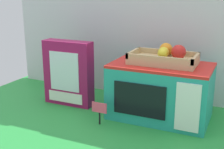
% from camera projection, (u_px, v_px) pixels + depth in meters
% --- Properties ---
extents(ground_plane, '(1.70, 1.70, 0.00)m').
position_uv_depth(ground_plane, '(126.00, 115.00, 1.42)').
color(ground_plane, green).
rests_on(ground_plane, ground).
extents(display_back_panel, '(1.61, 0.03, 0.63)m').
position_uv_depth(display_back_panel, '(148.00, 39.00, 1.60)').
color(display_back_panel, silver).
rests_on(display_back_panel, ground).
extents(toy_microwave, '(0.44, 0.27, 0.25)m').
position_uv_depth(toy_microwave, '(160.00, 91.00, 1.37)').
color(toy_microwave, teal).
rests_on(toy_microwave, ground).
extents(food_groups_crate, '(0.29, 0.16, 0.09)m').
position_uv_depth(food_groups_crate, '(165.00, 57.00, 1.34)').
color(food_groups_crate, tan).
rests_on(food_groups_crate, toy_microwave).
extents(cookie_set_box, '(0.25, 0.08, 0.32)m').
position_uv_depth(cookie_set_box, '(68.00, 73.00, 1.52)').
color(cookie_set_box, '#99144C').
rests_on(cookie_set_box, ground).
extents(price_sign, '(0.07, 0.01, 0.10)m').
position_uv_depth(price_sign, '(99.00, 110.00, 1.31)').
color(price_sign, black).
rests_on(price_sign, ground).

